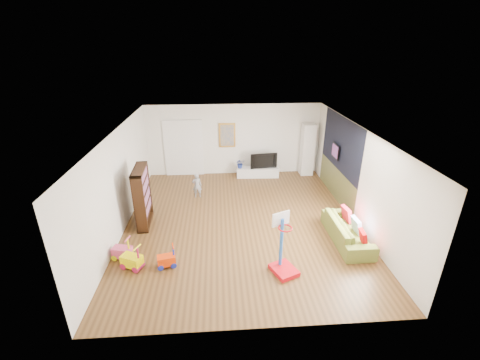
{
  "coord_description": "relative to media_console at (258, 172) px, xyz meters",
  "views": [
    {
      "loc": [
        -0.59,
        -7.98,
        4.82
      ],
      "look_at": [
        0.0,
        0.4,
        1.15
      ],
      "focal_mm": 24.0,
      "sensor_mm": 36.0,
      "label": 1
    }
  ],
  "objects": [
    {
      "name": "wall_front",
      "position": [
        -0.88,
        -7.06,
        1.16
      ],
      "size": [
        6.5,
        0.0,
        2.7
      ],
      "primitive_type": "cube",
      "color": "silver",
      "rests_on": "ground"
    },
    {
      "name": "ride_on_orange",
      "position": [
        -2.74,
        -5.16,
        0.09
      ],
      "size": [
        0.45,
        0.33,
        0.54
      ],
      "primitive_type": "cube",
      "rotation": [
        0.0,
        0.0,
        0.22
      ],
      "color": "#EF3B06",
      "rests_on": "ground"
    },
    {
      "name": "child",
      "position": [
        -2.21,
        -1.6,
        0.24
      ],
      "size": [
        0.32,
        0.22,
        0.84
      ],
      "primitive_type": "imported",
      "rotation": [
        0.0,
        0.0,
        3.19
      ],
      "color": "gray",
      "rests_on": "ground"
    },
    {
      "name": "bookshelf",
      "position": [
        -3.62,
        -3.16,
        0.65
      ],
      "size": [
        0.36,
        1.16,
        1.68
      ],
      "primitive_type": "cube",
      "rotation": [
        0.0,
        0.0,
        0.06
      ],
      "color": "black",
      "rests_on": "ground"
    },
    {
      "name": "ride_on_pink",
      "position": [
        -3.83,
        -4.79,
        0.11
      ],
      "size": [
        0.5,
        0.37,
        0.59
      ],
      "primitive_type": "cube",
      "rotation": [
        0.0,
        0.0,
        -0.25
      ],
      "color": "#D0426E",
      "rests_on": "ground"
    },
    {
      "name": "wall_left",
      "position": [
        -4.13,
        -3.31,
        1.16
      ],
      "size": [
        0.0,
        7.5,
        2.7
      ],
      "primitive_type": "cube",
      "color": "silver",
      "rests_on": "ground"
    },
    {
      "name": "ceiling",
      "position": [
        -0.88,
        -3.31,
        2.51
      ],
      "size": [
        6.5,
        7.5,
        0.0
      ],
      "primitive_type": "cube",
      "color": "white",
      "rests_on": "ground"
    },
    {
      "name": "media_console",
      "position": [
        0.0,
        0.0,
        0.0
      ],
      "size": [
        1.6,
        0.46,
        0.37
      ],
      "primitive_type": "cube",
      "rotation": [
        0.0,
        0.0,
        -0.04
      ],
      "color": "silver",
      "rests_on": "ground"
    },
    {
      "name": "vase_plant",
      "position": [
        -0.66,
        0.02,
        0.37
      ],
      "size": [
        0.39,
        0.36,
        0.37
      ],
      "primitive_type": "imported",
      "rotation": [
        0.0,
        0.0,
        0.24
      ],
      "color": "navy",
      "rests_on": "media_console"
    },
    {
      "name": "wall_back",
      "position": [
        -0.88,
        0.44,
        1.16
      ],
      "size": [
        6.5,
        0.0,
        2.7
      ],
      "primitive_type": "cube",
      "color": "silver",
      "rests_on": "ground"
    },
    {
      "name": "tv",
      "position": [
        0.2,
        0.02,
        0.48
      ],
      "size": [
        1.03,
        0.25,
        0.59
      ],
      "primitive_type": "imported",
      "rotation": [
        0.0,
        0.0,
        0.11
      ],
      "color": "black",
      "rests_on": "media_console"
    },
    {
      "name": "tall_cabinet",
      "position": [
        1.91,
        0.16,
        0.81
      ],
      "size": [
        0.47,
        0.47,
        1.99
      ],
      "primitive_type": "cube",
      "rotation": [
        0.0,
        0.0,
        0.0
      ],
      "color": "white",
      "rests_on": "ground"
    },
    {
      "name": "pillow_left",
      "position": [
        1.96,
        -4.98,
        0.27
      ],
      "size": [
        0.12,
        0.35,
        0.35
      ],
      "primitive_type": "cube",
      "rotation": [
        0.0,
        0.0,
        -0.09
      ],
      "color": "#B9080B",
      "rests_on": "sofa"
    },
    {
      "name": "wall_right",
      "position": [
        2.37,
        -3.31,
        1.16
      ],
      "size": [
        0.0,
        7.5,
        2.7
      ],
      "primitive_type": "cube",
      "color": "silver",
      "rests_on": "ground"
    },
    {
      "name": "pillow_right",
      "position": [
        1.98,
        -3.85,
        0.27
      ],
      "size": [
        0.16,
        0.42,
        0.41
      ],
      "primitive_type": "cube",
      "rotation": [
        0.0,
        0.0,
        0.12
      ],
      "color": "red",
      "rests_on": "sofa"
    },
    {
      "name": "artwork_right",
      "position": [
        2.29,
        -1.71,
        1.36
      ],
      "size": [
        0.04,
        0.56,
        0.46
      ],
      "primitive_type": "cube",
      "color": "#7F3F8C",
      "rests_on": "wall_right"
    },
    {
      "name": "olive_wainscot",
      "position": [
        2.35,
        -1.91,
        0.31
      ],
      "size": [
        0.01,
        3.2,
        1.0
      ],
      "primitive_type": "cube",
      "color": "brown",
      "rests_on": "wall_right"
    },
    {
      "name": "floor",
      "position": [
        -0.88,
        -3.31,
        -0.19
      ],
      "size": [
        6.5,
        7.5,
        0.0
      ],
      "primitive_type": "cube",
      "color": "brown",
      "rests_on": "ground"
    },
    {
      "name": "pillow_center",
      "position": [
        2.02,
        -4.44,
        0.27
      ],
      "size": [
        0.13,
        0.41,
        0.4
      ],
      "primitive_type": "cube",
      "rotation": [
        0.0,
        0.0,
        0.07
      ],
      "color": "white",
      "rests_on": "sofa"
    },
    {
      "name": "basketball_hoop",
      "position": [
        -0.07,
        -5.55,
        0.54
      ],
      "size": [
        0.7,
        0.75,
        1.45
      ],
      "primitive_type": "cube",
      "rotation": [
        0.0,
        0.0,
        0.41
      ],
      "color": "red",
      "rests_on": "ground"
    },
    {
      "name": "sofa",
      "position": [
        1.81,
        -4.42,
        0.1
      ],
      "size": [
        0.78,
        1.97,
        0.58
      ],
      "primitive_type": "imported",
      "rotation": [
        0.0,
        0.0,
        1.57
      ],
      "color": "olive",
      "rests_on": "ground"
    },
    {
      "name": "navy_accent",
      "position": [
        2.35,
        -1.91,
        1.66
      ],
      "size": [
        0.01,
        3.2,
        1.7
      ],
      "primitive_type": "cube",
      "color": "black",
      "rests_on": "wall_right"
    },
    {
      "name": "doorway",
      "position": [
        -2.78,
        0.4,
        0.86
      ],
      "size": [
        1.45,
        0.06,
        2.1
      ],
      "primitive_type": "cube",
      "color": "white",
      "rests_on": "ground"
    },
    {
      "name": "ride_on_yellow",
      "position": [
        -3.52,
        -5.16,
        0.13
      ],
      "size": [
        0.55,
        0.46,
        0.62
      ],
      "primitive_type": "cube",
      "rotation": [
        0.0,
        0.0,
        -0.43
      ],
      "color": "#E8DC00",
      "rests_on": "ground"
    },
    {
      "name": "painting_back",
      "position": [
        -1.13,
        0.4,
        1.36
      ],
      "size": [
        0.62,
        0.06,
        0.92
      ],
      "primitive_type": "cube",
      "color": "gold",
      "rests_on": "wall_back"
    }
  ]
}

